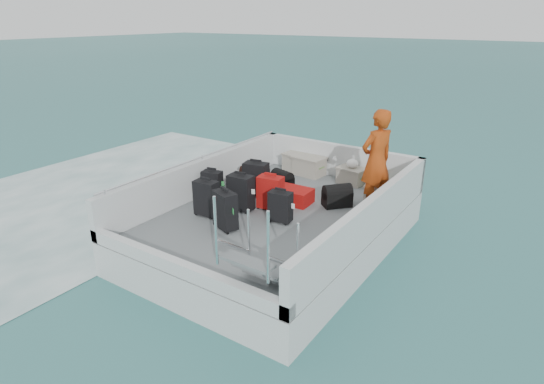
% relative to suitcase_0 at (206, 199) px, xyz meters
% --- Properties ---
extents(ground, '(160.00, 160.00, 0.00)m').
position_rel_suitcase_0_xyz_m(ground, '(0.97, 0.76, -0.94)').
color(ground, '#175051').
rests_on(ground, ground).
extents(wake_foam, '(10.00, 10.00, 0.00)m').
position_rel_suitcase_0_xyz_m(wake_foam, '(-3.83, 0.76, -0.94)').
color(wake_foam, white).
rests_on(wake_foam, ground).
extents(ferry_hull, '(3.60, 5.00, 0.60)m').
position_rel_suitcase_0_xyz_m(ferry_hull, '(0.97, 0.76, -0.64)').
color(ferry_hull, silver).
rests_on(ferry_hull, ground).
extents(deck, '(3.30, 4.70, 0.02)m').
position_rel_suitcase_0_xyz_m(deck, '(0.97, 0.76, -0.33)').
color(deck, slate).
rests_on(deck, ferry_hull).
extents(deck_fittings, '(3.60, 5.00, 0.90)m').
position_rel_suitcase_0_xyz_m(deck_fittings, '(1.31, 0.44, 0.05)').
color(deck_fittings, silver).
rests_on(deck_fittings, deck).
extents(suitcase_0, '(0.43, 0.27, 0.64)m').
position_rel_suitcase_0_xyz_m(suitcase_0, '(0.00, 0.00, 0.00)').
color(suitcase_0, black).
rests_on(suitcase_0, deck).
extents(suitcase_1, '(0.41, 0.28, 0.56)m').
position_rel_suitcase_0_xyz_m(suitcase_1, '(-0.42, 0.64, -0.04)').
color(suitcase_1, black).
rests_on(suitcase_1, deck).
extents(suitcase_2, '(0.50, 0.35, 0.66)m').
position_rel_suitcase_0_xyz_m(suitcase_2, '(0.14, 1.26, 0.01)').
color(suitcase_2, black).
rests_on(suitcase_2, deck).
extents(suitcase_3, '(0.48, 0.38, 0.64)m').
position_rel_suitcase_0_xyz_m(suitcase_3, '(0.60, -0.23, 0.00)').
color(suitcase_3, black).
rests_on(suitcase_3, deck).
extents(suitcase_4, '(0.46, 0.29, 0.65)m').
position_rel_suitcase_0_xyz_m(suitcase_4, '(0.34, 0.52, 0.01)').
color(suitcase_4, black).
rests_on(suitcase_4, deck).
extents(suitcase_5, '(0.47, 0.32, 0.61)m').
position_rel_suitcase_0_xyz_m(suitcase_5, '(0.75, 0.86, -0.01)').
color(suitcase_5, '#9D0C0D').
rests_on(suitcase_5, deck).
extents(suitcase_7, '(0.41, 0.27, 0.54)m').
position_rel_suitcase_0_xyz_m(suitcase_7, '(1.20, 0.50, -0.05)').
color(suitcase_7, black).
rests_on(suitcase_7, deck).
extents(suitcase_8, '(0.71, 0.48, 0.27)m').
position_rel_suitcase_0_xyz_m(suitcase_8, '(0.92, 1.35, -0.18)').
color(suitcase_8, '#9D0C0D').
rests_on(suitcase_8, deck).
extents(duffel_0, '(0.66, 0.51, 0.32)m').
position_rel_suitcase_0_xyz_m(duffel_0, '(-0.16, 1.63, -0.16)').
color(duffel_0, black).
rests_on(duffel_0, deck).
extents(duffel_1, '(0.49, 0.40, 0.32)m').
position_rel_suitcase_0_xyz_m(duffel_1, '(0.41, 1.77, -0.16)').
color(duffel_1, black).
rests_on(duffel_1, deck).
extents(duffel_2, '(0.56, 0.58, 0.32)m').
position_rel_suitcase_0_xyz_m(duffel_2, '(1.68, 1.66, -0.16)').
color(duffel_2, black).
rests_on(duffel_2, deck).
extents(crate_0, '(0.68, 0.52, 0.38)m').
position_rel_suitcase_0_xyz_m(crate_0, '(0.10, 2.96, -0.13)').
color(crate_0, '#A69E91').
rests_on(crate_0, deck).
extents(crate_1, '(0.67, 0.50, 0.38)m').
position_rel_suitcase_0_xyz_m(crate_1, '(0.39, 2.89, -0.13)').
color(crate_1, '#A69E91').
rests_on(crate_1, deck).
extents(crate_2, '(0.57, 0.44, 0.32)m').
position_rel_suitcase_0_xyz_m(crate_2, '(1.40, 2.89, -0.16)').
color(crate_2, '#A69E91').
rests_on(crate_2, deck).
extents(crate_3, '(0.68, 0.52, 0.38)m').
position_rel_suitcase_0_xyz_m(crate_3, '(2.38, 2.12, -0.13)').
color(crate_3, '#A69E91').
rests_on(crate_3, deck).
extents(yellow_bag, '(0.28, 0.26, 0.22)m').
position_rel_suitcase_0_xyz_m(yellow_bag, '(1.90, 2.96, -0.21)').
color(yellow_bag, yellow).
rests_on(yellow_bag, deck).
extents(white_bag, '(0.24, 0.24, 0.18)m').
position_rel_suitcase_0_xyz_m(white_bag, '(1.40, 2.89, 0.09)').
color(white_bag, white).
rests_on(white_bag, crate_2).
extents(passenger, '(0.68, 0.79, 1.81)m').
position_rel_suitcase_0_xyz_m(passenger, '(2.27, 1.91, 0.59)').
color(passenger, '#E35115').
rests_on(passenger, deck).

